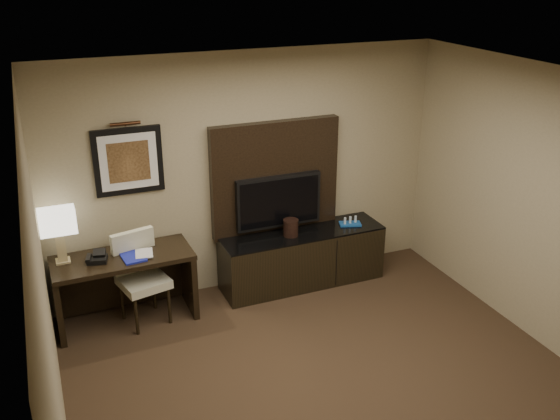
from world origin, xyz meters
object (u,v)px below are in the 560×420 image
desk (126,289)px  credenza (302,258)px  ice_bucket (291,228)px  tv (278,201)px  table_lamp (60,238)px  desk_chair (144,281)px  desk_phone (97,257)px  minibar_tray (350,221)px

desk → credenza: (2.04, 0.05, -0.05)m
ice_bucket → desk: bearing=-179.6°
tv → ice_bucket: bearing=-66.0°
table_lamp → desk: bearing=-9.6°
credenza → ice_bucket: 0.46m
ice_bucket → table_lamp: bearing=178.1°
desk → ice_bucket: size_ratio=7.33×
credenza → tv: tv is taller
desk → credenza: desk is taller
ice_bucket → tv: bearing=114.0°
desk_chair → ice_bucket: bearing=-9.9°
desk_phone → ice_bucket: (2.13, 0.04, -0.05)m
table_lamp → minibar_tray: bearing=-1.2°
minibar_tray → desk: bearing=-179.3°
tv → desk_phone: tv is taller
desk → ice_bucket: bearing=-1.2°
table_lamp → minibar_tray: 3.23m
tv → table_lamp: 2.37m
desk_phone → desk_chair: bearing=4.8°
desk_phone → minibar_tray: (2.89, 0.06, -0.10)m
credenza → table_lamp: 2.69m
desk → minibar_tray: (2.65, 0.03, 0.32)m
table_lamp → minibar_tray: size_ratio=2.07×
desk → credenza: size_ratio=0.74×
tv → credenza: bearing=-30.3°
desk_phone → minibar_tray: desk_phone is taller
table_lamp → desk_phone: size_ratio=2.72×
tv → minibar_tray: tv is taller
ice_bucket → minibar_tray: ice_bucket is taller
tv → table_lamp: size_ratio=1.94×
credenza → desk_chair: 1.87m
desk → ice_bucket: (1.88, 0.01, 0.37)m
credenza → tv: (-0.24, 0.14, 0.69)m
table_lamp → minibar_tray: table_lamp is taller
tv → desk_phone: 2.07m
credenza → ice_bucket: bearing=-167.9°
table_lamp → ice_bucket: 2.46m
credenza → minibar_tray: (0.61, -0.02, 0.37)m
desk → table_lamp: size_ratio=2.74×
desk_chair → desk_phone: size_ratio=5.04×
desk → credenza: bearing=-0.2°
desk_chair → table_lamp: size_ratio=1.86×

